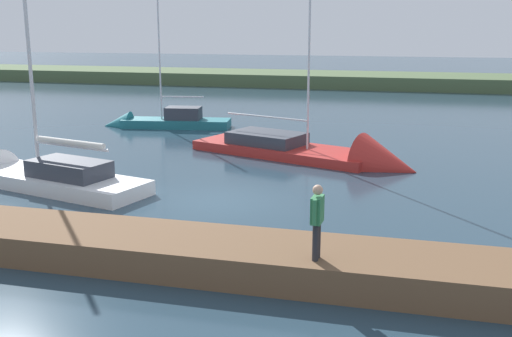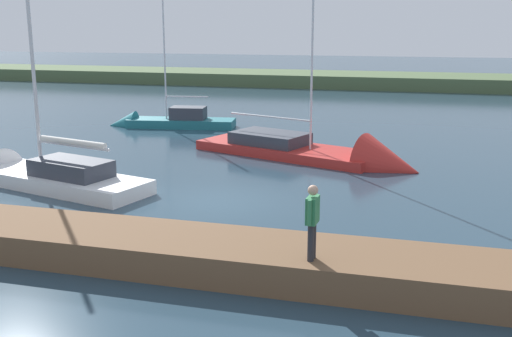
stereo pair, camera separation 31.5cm
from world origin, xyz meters
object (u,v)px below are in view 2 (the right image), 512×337
(sailboat_near_dock, at_px, (330,159))
(person_on_dock, at_px, (312,217))
(sailboat_mid_channel, at_px, (34,180))
(sailboat_inner_slip, at_px, (165,125))

(sailboat_near_dock, xyz_separation_m, person_on_dock, (-1.63, 13.40, 1.63))
(sailboat_mid_channel, distance_m, person_on_dock, 13.61)
(sailboat_inner_slip, height_order, sailboat_near_dock, sailboat_near_dock)
(sailboat_near_dock, distance_m, sailboat_mid_channel, 12.13)
(sailboat_inner_slip, distance_m, person_on_dock, 23.47)
(sailboat_inner_slip, distance_m, sailboat_mid_channel, 13.27)
(person_on_dock, bearing_deg, sailboat_near_dock, 100.27)
(sailboat_mid_channel, bearing_deg, person_on_dock, 164.97)
(sailboat_near_dock, bearing_deg, person_on_dock, -63.09)
(sailboat_mid_channel, relative_size, person_on_dock, 5.46)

